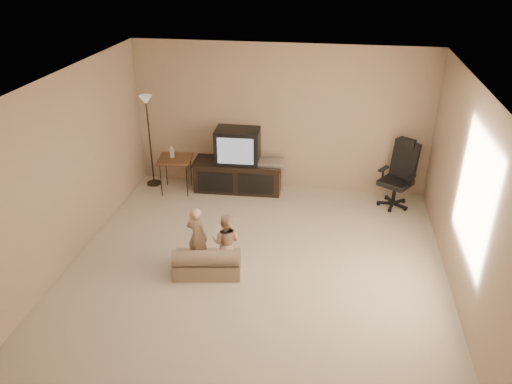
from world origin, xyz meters
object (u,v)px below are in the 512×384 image
floor_lamp (148,121)px  child_sofa (207,263)px  side_table (175,159)px  toddler_left (197,236)px  toddler_right (226,242)px  office_chair (398,182)px  tv_stand (238,165)px

floor_lamp → child_sofa: bearing=-56.9°
side_table → toddler_left: toddler_left is taller
floor_lamp → child_sofa: size_ratio=1.74×
side_table → child_sofa: (1.14, -2.31, -0.42)m
toddler_right → office_chair: bearing=-131.3°
tv_stand → toddler_left: tv_stand is taller
office_chair → child_sofa: 3.54m
office_chair → side_table: 3.74m
floor_lamp → child_sofa: (1.63, -2.50, -1.01)m
tv_stand → side_table: tv_stand is taller
side_table → floor_lamp: bearing=159.1°
floor_lamp → toddler_left: bearing=-57.5°
floor_lamp → child_sofa: 3.15m
office_chair → child_sofa: (-2.60, -2.39, -0.23)m
child_sofa → toddler_left: 0.38m
office_chair → child_sofa: bearing=-103.7°
child_sofa → toddler_left: toddler_left is taller
floor_lamp → toddler_right: 3.08m
toddler_left → floor_lamp: bearing=-37.8°
office_chair → floor_lamp: floor_lamp is taller
floor_lamp → toddler_right: bearing=-51.4°
tv_stand → office_chair: (2.67, -0.14, -0.05)m
tv_stand → toddler_right: size_ratio=1.93×
tv_stand → toddler_left: (-0.10, -2.31, -0.03)m
toddler_left → child_sofa: bearing=149.0°
side_table → child_sofa: size_ratio=0.89×
side_table → child_sofa: bearing=-63.8°
tv_stand → floor_lamp: bearing=179.0°
floor_lamp → toddler_left: 2.81m
toddler_left → office_chair: bearing=-122.2°
child_sofa → toddler_left: bearing=119.6°
floor_lamp → toddler_left: size_ratio=1.91×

